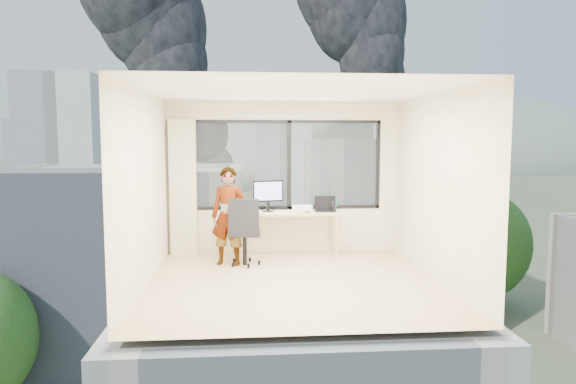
{
  "coord_description": "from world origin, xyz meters",
  "views": [
    {
      "loc": [
        -0.64,
        -7.0,
        1.96
      ],
      "look_at": [
        0.0,
        1.0,
        1.15
      ],
      "focal_mm": 32.33,
      "sensor_mm": 36.0,
      "label": 1
    }
  ],
  "objects": [
    {
      "name": "window_wall",
      "position": [
        0.05,
        2.0,
        1.52
      ],
      "size": [
        3.3,
        0.16,
        1.55
      ],
      "primitive_type": null,
      "color": "black",
      "rests_on": "ground"
    },
    {
      "name": "wall_right",
      "position": [
        2.0,
        0.0,
        1.3
      ],
      "size": [
        0.01,
        4.0,
        2.6
      ],
      "primitive_type": "cube",
      "color": "beige",
      "rests_on": "ground"
    },
    {
      "name": "monitor",
      "position": [
        -0.28,
        1.74,
        1.02
      ],
      "size": [
        0.55,
        0.23,
        0.54
      ],
      "primitive_type": null,
      "rotation": [
        0.0,
        0.0,
        0.22
      ],
      "color": "black",
      "rests_on": "desk"
    },
    {
      "name": "far_tower_a",
      "position": [
        -35.0,
        95.0,
        0.0
      ],
      "size": [
        14.0,
        14.0,
        28.0
      ],
      "primitive_type": "cube",
      "color": "silver",
      "rests_on": "exterior_ground"
    },
    {
      "name": "hill_b",
      "position": [
        100.0,
        320.0,
        -14.0
      ],
      "size": [
        300.0,
        220.0,
        96.0
      ],
      "primitive_type": "ellipsoid",
      "color": "slate",
      "rests_on": "exterior_ground"
    },
    {
      "name": "cellphone",
      "position": [
        0.37,
        1.53,
        0.76
      ],
      "size": [
        0.11,
        0.08,
        0.01
      ],
      "primitive_type": "cube",
      "rotation": [
        0.0,
        0.0,
        0.3
      ],
      "color": "black",
      "rests_on": "desk"
    },
    {
      "name": "ceiling",
      "position": [
        0.0,
        0.0,
        2.6
      ],
      "size": [
        4.0,
        4.0,
        0.01
      ],
      "primitive_type": "cube",
      "color": "white",
      "rests_on": "ground"
    },
    {
      "name": "chair",
      "position": [
        -0.68,
        1.03,
        0.54
      ],
      "size": [
        0.59,
        0.59,
        1.09
      ],
      "primitive_type": null,
      "rotation": [
        0.0,
        0.0,
        -0.06
      ],
      "color": "black",
      "rests_on": "floor"
    },
    {
      "name": "desk",
      "position": [
        0.0,
        1.66,
        0.38
      ],
      "size": [
        1.8,
        0.6,
        0.75
      ],
      "primitive_type": "cube",
      "color": "#D2B98D",
      "rests_on": "floor"
    },
    {
      "name": "far_tower_d",
      "position": [
        -60.0,
        150.0,
        -3.0
      ],
      "size": [
        16.0,
        14.0,
        22.0
      ],
      "primitive_type": "cube",
      "color": "silver",
      "rests_on": "exterior_ground"
    },
    {
      "name": "exterior_ground",
      "position": [
        0.0,
        120.0,
        -14.0
      ],
      "size": [
        400.0,
        400.0,
        0.04
      ],
      "primitive_type": "cube",
      "color": "#515B3D",
      "rests_on": "ground"
    },
    {
      "name": "smoke_plume_b",
      "position": [
        55.0,
        170.0,
        27.0
      ],
      "size": [
        30.0,
        18.0,
        70.0
      ],
      "primitive_type": null,
      "color": "black",
      "rests_on": "exterior_ground"
    },
    {
      "name": "hill_a",
      "position": [
        -120.0,
        320.0,
        -14.0
      ],
      "size": [
        288.0,
        216.0,
        90.0
      ],
      "primitive_type": "ellipsoid",
      "color": "slate",
      "rests_on": "exterior_ground"
    },
    {
      "name": "tree_c",
      "position": [
        22.0,
        40.0,
        -9.0
      ],
      "size": [
        8.4,
        8.4,
        10.0
      ],
      "primitive_type": null,
      "color": "#27541C",
      "rests_on": "exterior_ground"
    },
    {
      "name": "pen_cup",
      "position": [
        0.8,
        1.57,
        0.8
      ],
      "size": [
        0.09,
        0.09,
        0.09
      ],
      "primitive_type": "cylinder",
      "rotation": [
        0.0,
        0.0,
        0.28
      ],
      "color": "black",
      "rests_on": "desk"
    },
    {
      "name": "far_tower_b",
      "position": [
        8.0,
        120.0,
        1.0
      ],
      "size": [
        13.0,
        13.0,
        30.0
      ],
      "primitive_type": "cube",
      "color": "silver",
      "rests_on": "exterior_ground"
    },
    {
      "name": "handbag",
      "position": [
        0.8,
        1.85,
        0.86
      ],
      "size": [
        0.29,
        0.18,
        0.21
      ],
      "primitive_type": "ellipsoid",
      "rotation": [
        0.0,
        0.0,
        -0.14
      ],
      "color": "#0D524F",
      "rests_on": "desk"
    },
    {
      "name": "wall_left",
      "position": [
        -2.0,
        0.0,
        1.3
      ],
      "size": [
        0.01,
        4.0,
        2.6
      ],
      "primitive_type": "cube",
      "color": "beige",
      "rests_on": "ground"
    },
    {
      "name": "near_bldg_a",
      "position": [
        -9.0,
        30.0,
        -7.0
      ],
      "size": [
        16.0,
        12.0,
        14.0
      ],
      "primitive_type": "cube",
      "color": "beige",
      "rests_on": "exterior_ground"
    },
    {
      "name": "far_tower_c",
      "position": [
        45.0,
        140.0,
        -1.0
      ],
      "size": [
        15.0,
        15.0,
        26.0
      ],
      "primitive_type": "cube",
      "color": "silver",
      "rests_on": "exterior_ground"
    },
    {
      "name": "person",
      "position": [
        -0.92,
        1.08,
        0.77
      ],
      "size": [
        0.64,
        0.5,
        1.54
      ],
      "primitive_type": "imported",
      "rotation": [
        0.0,
        0.0,
        -0.25
      ],
      "color": "#2D2D33",
      "rests_on": "floor"
    },
    {
      "name": "laptop",
      "position": [
        0.69,
        1.65,
        0.86
      ],
      "size": [
        0.39,
        0.41,
        0.23
      ],
      "primitive_type": null,
      "rotation": [
        0.0,
        0.0,
        -0.09
      ],
      "color": "black",
      "rests_on": "desk"
    },
    {
      "name": "smoke_plume_a",
      "position": [
        -10.0,
        150.0,
        39.0
      ],
      "size": [
        40.0,
        24.0,
        90.0
      ],
      "primitive_type": null,
      "color": "black",
      "rests_on": "exterior_ground"
    },
    {
      "name": "curtain",
      "position": [
        -1.72,
        1.88,
        1.15
      ],
      "size": [
        0.45,
        0.14,
        2.3
      ],
      "primitive_type": "cube",
      "color": "beige",
      "rests_on": "floor"
    },
    {
      "name": "floor",
      "position": [
        0.0,
        0.0,
        0.0
      ],
      "size": [
        4.0,
        4.0,
        0.01
      ],
      "primitive_type": "cube",
      "color": "beige",
      "rests_on": "ground"
    },
    {
      "name": "wall_front",
      "position": [
        0.0,
        -2.0,
        1.3
      ],
      "size": [
        4.0,
        0.01,
        2.6
      ],
      "primitive_type": "cube",
      "color": "beige",
      "rests_on": "ground"
    },
    {
      "name": "game_console",
      "position": [
        0.31,
        1.84,
        0.79
      ],
      "size": [
        0.36,
        0.31,
        0.08
      ],
      "primitive_type": "cube",
      "rotation": [
        0.0,
        0.0,
        -0.06
      ],
      "color": "white",
      "rests_on": "desk"
    },
    {
      "name": "near_bldg_b",
      "position": [
        12.0,
        38.0,
        -6.0
      ],
      "size": [
        14.0,
        13.0,
        16.0
      ],
      "primitive_type": "cube",
      "color": "white",
      "rests_on": "exterior_ground"
    },
    {
      "name": "tree_b",
      "position": [
        4.0,
        18.0,
        -9.5
      ],
      "size": [
        7.6,
        7.6,
        9.0
      ],
      "primitive_type": null,
      "color": "#27541C",
      "rests_on": "exterior_ground"
    }
  ]
}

